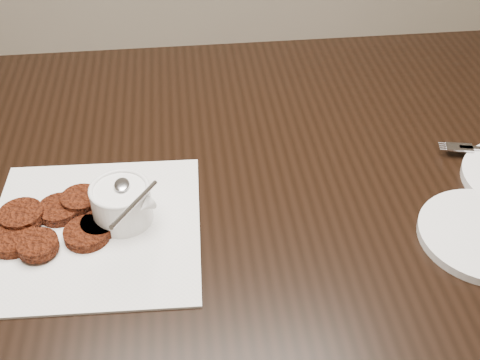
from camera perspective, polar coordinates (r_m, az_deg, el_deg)
table at (r=1.27m, az=-3.48°, el=-12.58°), size 1.41×0.91×0.75m
napkin at (r=0.92m, az=-13.58°, el=-4.57°), size 0.32×0.32×0.00m
sauce_ramekin at (r=0.89m, az=-11.40°, el=-0.67°), size 0.15×0.15×0.12m
patty_cluster at (r=0.93m, az=-16.68°, el=-3.56°), size 0.25×0.25×0.02m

